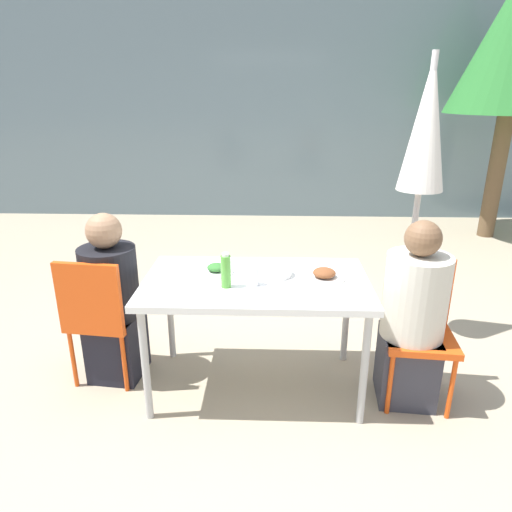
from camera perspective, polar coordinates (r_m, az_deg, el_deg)
name	(u,v)px	position (r m, az deg, el deg)	size (l,w,h in m)	color
ground_plane	(256,385)	(3.07, 0.00, -15.81)	(24.00, 24.00, 0.00)	tan
building_facade	(266,113)	(6.85, 1.32, 17.49)	(10.00, 0.20, 3.00)	slate
dining_table	(256,289)	(2.73, 0.00, -4.21)	(1.33, 0.77, 0.74)	white
chair_left	(100,312)	(3.02, -18.97, -6.59)	(0.44, 0.44, 0.86)	#E54C14
person_left	(112,304)	(3.05, -17.51, -5.70)	(0.35, 0.35, 1.11)	black
chair_right	(418,319)	(2.93, 19.56, -7.45)	(0.43, 0.43, 0.86)	#E54C14
person_right	(412,321)	(2.84, 18.95, -7.67)	(0.36, 0.36, 1.13)	#383842
closed_umbrella	(425,142)	(3.39, 20.33, 13.24)	(0.36, 0.36, 2.04)	#333333
plate_0	(324,275)	(2.73, 8.52, -2.39)	(0.25, 0.25, 0.07)	white
plate_1	(216,270)	(2.81, -4.97, -1.70)	(0.20, 0.20, 0.06)	white
bottle	(226,271)	(2.58, -3.79, -1.87)	(0.06, 0.06, 0.21)	#51A338
drinking_cup	(253,276)	(2.61, -0.32, -2.54)	(0.06, 0.06, 0.11)	white
salad_bowl	(276,271)	(2.76, 2.52, -1.94)	(0.19, 0.19, 0.05)	white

